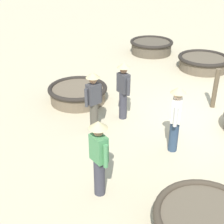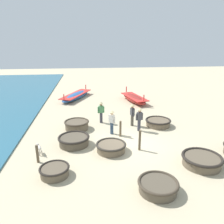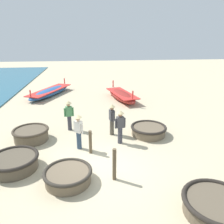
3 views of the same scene
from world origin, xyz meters
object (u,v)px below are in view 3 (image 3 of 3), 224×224
Objects in this scene: fisherman_standing_right at (112,118)px; fisherman_hauling at (78,129)px; mooring_post_inland at (90,142)px; long_boat_white_hull at (122,96)px; fisherman_standing_left at (69,114)px; long_boat_red_hull at (50,92)px; coracle_upturned at (217,206)px; coracle_beside_post at (14,162)px; coracle_front_left at (31,134)px; mooring_post_shoreline at (114,164)px; coracle_far_right at (148,130)px; coracle_far_left at (68,175)px; fisherman_by_coracle at (120,125)px.

fisherman_hauling is at bearing -141.41° from fisherman_standing_right.
fisherman_standing_right is 2.19m from mooring_post_inland.
fisherman_standing_left is (-3.81, -5.67, 0.60)m from long_boat_white_hull.
coracle_upturned is at bearing -64.69° from long_boat_red_hull.
coracle_beside_post is at bearing -121.62° from long_boat_white_hull.
coracle_front_left is 8.92m from long_boat_red_hull.
mooring_post_shoreline is (1.32, -2.49, -0.34)m from fisherman_hauling.
coracle_upturned is (0.48, -5.53, 0.02)m from coracle_far_right.
coracle_far_left is 2.17m from mooring_post_inland.
fisherman_by_coracle reaches higher than long_boat_white_hull.
mooring_post_shoreline is at bearing -71.78° from long_boat_red_hull.
mooring_post_inland is at bearing 66.91° from coracle_far_left.
fisherman_standing_left reaches higher than coracle_far_left.
fisherman_standing_left reaches higher than coracle_upturned.
long_boat_white_hull is at bearing 80.32° from fisherman_by_coracle.
mooring_post_inland is (0.84, 1.98, 0.27)m from coracle_far_left.
fisherman_hauling and fisherman_standing_right have the same top height.
fisherman_hauling reaches higher than coracle_front_left.
fisherman_hauling is at bearing -170.75° from fisherman_by_coracle.
mooring_post_shoreline is at bearing -44.17° from coracle_front_left.
fisherman_standing_right is at bearing 57.41° from mooring_post_inland.
long_boat_red_hull is (-6.86, 14.50, 0.01)m from coracle_upturned.
coracle_front_left is 0.87× the size of coracle_upturned.
coracle_beside_post is 2.91m from fisherman_hauling.
long_boat_white_hull reaches higher than coracle_beside_post.
long_boat_white_hull is 6.86m from fisherman_standing_left.
coracle_upturned is 1.63× the size of mooring_post_shoreline.
coracle_beside_post is at bearing -157.80° from coracle_far_right.
fisherman_hauling is 1.00× the size of fisherman_standing_right.
fisherman_hauling is 2.14m from fisherman_standing_right.
long_boat_white_hull is (5.63, 6.75, 0.02)m from coracle_front_left.
fisherman_standing_left reaches higher than mooring_post_inland.
coracle_front_left is at bearing 179.43° from coracle_far_right.
long_boat_red_hull is 5.30× the size of mooring_post_inland.
long_boat_red_hull is 10.44m from fisherman_hauling.
coracle_front_left is at bearing 139.10° from coracle_upturned.
coracle_beside_post is at bearing -162.82° from mooring_post_inland.
mooring_post_shoreline reaches higher than coracle_far_left.
coracle_far_left is at bearing -129.44° from fisherman_by_coracle.
mooring_post_shoreline reaches higher than coracle_far_right.
coracle_far_left is at bearing -26.29° from coracle_beside_post.
mooring_post_shoreline is (3.71, -3.61, 0.28)m from coracle_front_left.
fisherman_by_coracle reaches higher than coracle_beside_post.
fisherman_by_coracle reaches higher than coracle_front_left.
fisherman_by_coracle is at bearing 50.56° from coracle_far_left.
coracle_far_right is 2.04m from fisherman_standing_right.
coracle_far_left is 2.57m from fisherman_hauling.
fisherman_standing_left is 1.00× the size of fisherman_standing_right.
fisherman_by_coracle is 2.89m from mooring_post_shoreline.
fisherman_standing_right is 3.85m from mooring_post_shoreline.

